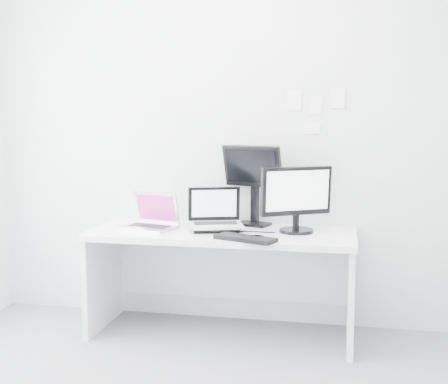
{
  "coord_description": "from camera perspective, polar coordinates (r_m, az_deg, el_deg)",
  "views": [
    {
      "loc": [
        0.82,
        -2.71,
        1.51
      ],
      "look_at": [
        0.02,
        1.23,
        1.0
      ],
      "focal_mm": 48.51,
      "sensor_mm": 36.0,
      "label": 1
    }
  ],
  "objects": [
    {
      "name": "rear_monitor",
      "position": [
        4.28,
        2.79,
        0.71
      ],
      "size": [
        0.46,
        0.28,
        0.59
      ],
      "primitive_type": "cube",
      "rotation": [
        0.0,
        0.0,
        -0.3
      ],
      "color": "black",
      "rests_on": "desk"
    },
    {
      "name": "wall_note_3",
      "position": [
        4.31,
        8.34,
        5.96
      ],
      "size": [
        0.11,
        0.0,
        0.08
      ],
      "primitive_type": "cube",
      "color": "white",
      "rests_on": "back_wall"
    },
    {
      "name": "macbook",
      "position": [
        4.18,
        -7.18,
        -1.74
      ],
      "size": [
        0.41,
        0.35,
        0.26
      ],
      "primitive_type": "cube",
      "rotation": [
        0.0,
        0.0,
        -0.29
      ],
      "color": "silver",
      "rests_on": "desk"
    },
    {
      "name": "wall_note_2",
      "position": [
        4.3,
        10.67,
        8.71
      ],
      "size": [
        0.1,
        0.0,
        0.14
      ],
      "primitive_type": "cube",
      "color": "white",
      "rests_on": "back_wall"
    },
    {
      "name": "desk",
      "position": [
        4.2,
        -0.22,
        -8.58
      ],
      "size": [
        1.8,
        0.7,
        0.73
      ],
      "primitive_type": "cube",
      "color": "white",
      "rests_on": "ground"
    },
    {
      "name": "wall_note_0",
      "position": [
        4.32,
        6.64,
        8.65
      ],
      "size": [
        0.1,
        0.0,
        0.14
      ],
      "primitive_type": "cube",
      "color": "white",
      "rests_on": "back_wall"
    },
    {
      "name": "back_wall",
      "position": [
        4.39,
        0.71,
        5.15
      ],
      "size": [
        3.6,
        0.0,
        3.6
      ],
      "primitive_type": "plane",
      "rotation": [
        1.57,
        0.0,
        0.0
      ],
      "color": "silver",
      "rests_on": "ground"
    },
    {
      "name": "speaker",
      "position": [
        4.3,
        -1.84,
        -1.91
      ],
      "size": [
        0.1,
        0.1,
        0.19
      ],
      "primitive_type": "cube",
      "rotation": [
        0.0,
        0.0,
        -0.08
      ],
      "color": "black",
      "rests_on": "desk"
    },
    {
      "name": "dell_laptop",
      "position": [
        4.09,
        -0.79,
        -1.63
      ],
      "size": [
        0.43,
        0.37,
        0.3
      ],
      "primitive_type": "cube",
      "rotation": [
        0.0,
        0.0,
        0.31
      ],
      "color": "silver",
      "rests_on": "desk"
    },
    {
      "name": "wall_note_1",
      "position": [
        4.31,
        8.64,
        8.09
      ],
      "size": [
        0.09,
        0.0,
        0.13
      ],
      "primitive_type": "cube",
      "color": "white",
      "rests_on": "back_wall"
    },
    {
      "name": "keyboard",
      "position": [
        3.81,
        2.03,
        -4.4
      ],
      "size": [
        0.42,
        0.27,
        0.03
      ],
      "primitive_type": "cube",
      "rotation": [
        0.0,
        0.0,
        -0.36
      ],
      "color": "black",
      "rests_on": "desk"
    },
    {
      "name": "mouse",
      "position": [
        3.82,
        3.14,
        -4.29
      ],
      "size": [
        0.11,
        0.08,
        0.03
      ],
      "primitive_type": "ellipsoid",
      "rotation": [
        0.0,
        0.0,
        0.16
      ],
      "color": "black",
      "rests_on": "desk"
    },
    {
      "name": "samsung_monitor",
      "position": [
        4.06,
        6.88,
        -0.62
      ],
      "size": [
        0.55,
        0.45,
        0.46
      ],
      "primitive_type": "cube",
      "rotation": [
        0.0,
        0.0,
        0.54
      ],
      "color": "black",
      "rests_on": "desk"
    }
  ]
}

